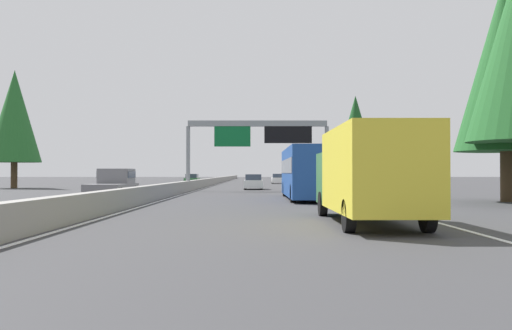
{
  "coord_description": "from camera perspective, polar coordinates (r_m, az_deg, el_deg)",
  "views": [
    {
      "loc": [
        -2.65,
        -5.68,
        1.6
      ],
      "look_at": [
        52.26,
        -5.74,
        2.39
      ],
      "focal_mm": 39.01,
      "sensor_mm": 36.0,
      "label": 1
    }
  ],
  "objects": [
    {
      "name": "bus_far_left",
      "position": [
        34.19,
        5.2,
        -0.62
      ],
      "size": [
        11.5,
        2.55,
        3.1
      ],
      "color": "#1E4793",
      "rests_on": "ground"
    },
    {
      "name": "ground_plane",
      "position": [
        62.93,
        -5.24,
        -2.27
      ],
      "size": [
        320.0,
        320.0,
        0.0
      ],
      "primitive_type": "plane",
      "color": "#38383A"
    },
    {
      "name": "conifer_right_near",
      "position": [
        34.41,
        24.24,
        9.56
      ],
      "size": [
        5.62,
        5.62,
        12.76
      ],
      "color": "#4C3823",
      "rests_on": "ground"
    },
    {
      "name": "conifer_left_near",
      "position": [
        63.43,
        -23.53,
        4.6
      ],
      "size": [
        5.44,
        5.44,
        12.36
      ],
      "color": "#4C3823",
      "rests_on": "ground"
    },
    {
      "name": "oncoming_near",
      "position": [
        76.56,
        -6.56,
        -1.5
      ],
      "size": [
        4.4,
        1.8,
        1.47
      ],
      "rotation": [
        0.0,
        0.0,
        3.14
      ],
      "color": "#2D6B38",
      "rests_on": "ground"
    },
    {
      "name": "shoulder_stripe_median",
      "position": [
        72.87,
        -4.33,
        -2.07
      ],
      "size": [
        160.0,
        0.16,
        0.01
      ],
      "primitive_type": "cube",
      "color": "silver",
      "rests_on": "ground"
    },
    {
      "name": "median_barrier",
      "position": [
        82.88,
        -4.2,
        -1.61
      ],
      "size": [
        180.0,
        0.56,
        0.9
      ],
      "primitive_type": "cube",
      "color": "gray",
      "rests_on": "ground"
    },
    {
      "name": "conifer_right_mid",
      "position": [
        63.64,
        10.17,
        3.4
      ],
      "size": [
        4.54,
        4.54,
        10.33
      ],
      "color": "#4C3823",
      "rests_on": "ground"
    },
    {
      "name": "sedan_distant_b",
      "position": [
        83.86,
        2.24,
        -1.45
      ],
      "size": [
        4.4,
        1.8,
        1.47
      ],
      "color": "white",
      "rests_on": "ground"
    },
    {
      "name": "shoulder_stripe_right",
      "position": [
        72.91,
        4.54,
        -2.07
      ],
      "size": [
        160.0,
        0.16,
        0.01
      ],
      "primitive_type": "cube",
      "color": "silver",
      "rests_on": "ground"
    },
    {
      "name": "box_truck_mid_right",
      "position": [
        17.92,
        11.43,
        -0.77
      ],
      "size": [
        8.5,
        2.4,
        2.95
      ],
      "color": "gold",
      "rests_on": "ground"
    },
    {
      "name": "oncoming_far",
      "position": [
        34.75,
        -14.36,
        -1.93
      ],
      "size": [
        5.6,
        2.0,
        1.86
      ],
      "rotation": [
        0.0,
        0.0,
        3.14
      ],
      "color": "slate",
      "rests_on": "ground"
    },
    {
      "name": "sign_gantry_overhead",
      "position": [
        49.31,
        0.36,
        3.09
      ],
      "size": [
        0.5,
        12.68,
        6.24
      ],
      "color": "gray",
      "rests_on": "ground"
    },
    {
      "name": "sedan_mid_center",
      "position": [
        54.08,
        -0.27,
        -1.79
      ],
      "size": [
        4.4,
        1.8,
        1.47
      ],
      "color": "white",
      "rests_on": "ground"
    }
  ]
}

